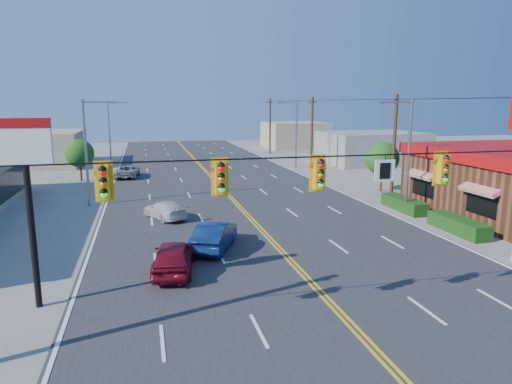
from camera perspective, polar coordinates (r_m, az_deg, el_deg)
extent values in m
plane|color=gray|center=(17.36, 11.22, -15.60)|extent=(160.00, 160.00, 0.00)
cube|color=#2D2D30|center=(35.50, -2.49, -1.46)|extent=(20.00, 120.00, 0.06)
cylinder|color=black|center=(15.64, 12.05, 4.47)|extent=(24.00, 0.05, 0.05)
cube|color=white|center=(16.27, 15.78, 2.58)|extent=(0.75, 0.04, 0.75)
cube|color=#D89E0C|center=(14.21, -18.51, 1.14)|extent=(0.55, 0.34, 1.25)
cube|color=#D89E0C|center=(14.35, -4.45, 1.78)|extent=(0.55, 0.34, 1.25)
cube|color=#D89E0C|center=(15.23, 7.89, 2.25)|extent=(0.55, 0.34, 1.25)
cube|color=#D89E0C|center=(17.52, 22.35, 2.67)|extent=(0.55, 0.34, 1.25)
cube|color=#194214|center=(32.60, 20.75, -2.56)|extent=(1.20, 9.00, 0.90)
cylinder|color=black|center=(19.06, -26.19, -4.47)|extent=(0.24, 0.24, 6.00)
cube|color=white|center=(18.52, -27.03, 5.12)|extent=(1.90, 0.30, 1.30)
cylinder|color=gray|center=(33.37, 18.53, 4.09)|extent=(0.20, 0.20, 8.00)
cylinder|color=gray|center=(32.58, 17.28, 10.71)|extent=(2.20, 0.12, 0.12)
cube|color=gray|center=(32.03, 15.56, 10.72)|extent=(0.50, 0.25, 0.15)
cylinder|color=gray|center=(55.07, 5.06, 7.16)|extent=(0.20, 0.20, 8.00)
cylinder|color=gray|center=(54.59, 4.02, 11.14)|extent=(2.20, 0.12, 0.12)
cube|color=gray|center=(54.27, 2.89, 11.10)|extent=(0.50, 0.25, 0.15)
cylinder|color=gray|center=(36.41, -20.48, 4.50)|extent=(0.20, 0.20, 8.00)
cylinder|color=gray|center=(36.11, -19.13, 10.59)|extent=(2.20, 0.12, 0.12)
cube|color=gray|center=(36.03, -17.36, 10.62)|extent=(0.50, 0.25, 0.15)
cylinder|color=gray|center=(62.23, -17.86, 7.12)|extent=(0.20, 0.20, 8.00)
cylinder|color=gray|center=(62.05, -17.04, 10.68)|extent=(2.20, 0.12, 0.12)
cube|color=gray|center=(62.01, -16.01, 10.69)|extent=(0.50, 0.25, 0.15)
cylinder|color=#47301E|center=(37.36, 16.84, 5.19)|extent=(0.28, 0.28, 8.40)
cylinder|color=#47301E|center=(53.58, 6.99, 7.23)|extent=(0.28, 0.28, 8.40)
cylinder|color=#47301E|center=(70.67, 1.76, 8.22)|extent=(0.28, 0.28, 8.40)
cylinder|color=#47301E|center=(41.85, 15.37, 1.50)|extent=(0.20, 0.20, 2.10)
sphere|color=#235B19|center=(41.59, 15.50, 4.07)|extent=(2.94, 2.94, 2.94)
cylinder|color=#47301E|center=(48.84, -21.04, 2.42)|extent=(0.20, 0.20, 2.00)
sphere|color=#235B19|center=(48.62, -21.19, 4.52)|extent=(2.80, 2.80, 2.80)
cube|color=gray|center=(61.45, 14.21, 5.40)|extent=(12.00, 10.00, 4.00)
cube|color=tan|center=(63.61, -25.89, 4.90)|extent=(11.00, 12.00, 4.20)
cube|color=tan|center=(80.43, 4.91, 7.11)|extent=(10.00, 10.00, 4.40)
imported|color=maroon|center=(21.49, -10.26, -8.07)|extent=(2.45, 4.62, 1.50)
imported|color=navy|center=(24.51, -5.19, -5.54)|extent=(3.20, 4.76, 1.48)
imported|color=silver|center=(31.38, -11.35, -2.30)|extent=(3.14, 4.35, 1.17)
imported|color=#A5A5AA|center=(49.57, -15.80, 2.47)|extent=(2.66, 4.97, 1.33)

